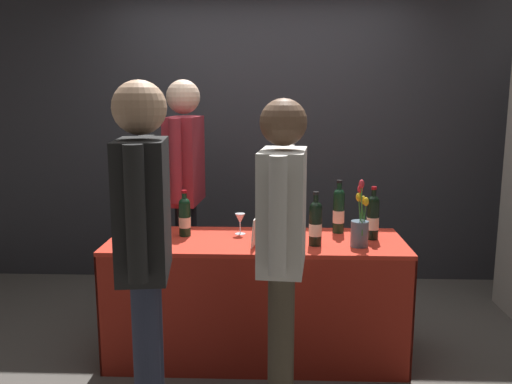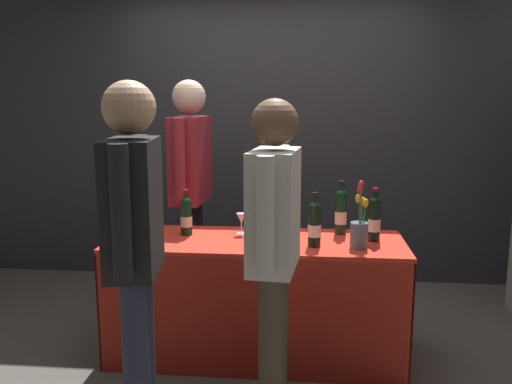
{
  "view_description": "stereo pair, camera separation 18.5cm",
  "coord_description": "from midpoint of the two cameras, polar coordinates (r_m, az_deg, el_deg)",
  "views": [
    {
      "loc": [
        0.12,
        -3.16,
        1.63
      ],
      "look_at": [
        0.0,
        0.0,
        1.06
      ],
      "focal_mm": 37.02,
      "sensor_mm": 36.0,
      "label": 1
    },
    {
      "loc": [
        0.3,
        -3.15,
        1.63
      ],
      "look_at": [
        0.0,
        0.0,
        1.06
      ],
      "focal_mm": 37.02,
      "sensor_mm": 36.0,
      "label": 2
    }
  ],
  "objects": [
    {
      "name": "flower_vase",
      "position": [
        3.15,
        12.77,
        -3.97
      ],
      "size": [
        0.1,
        0.11,
        0.4
      ],
      "color": "slate",
      "rests_on": "tasting_table"
    },
    {
      "name": "display_bottle_6",
      "position": [
        3.35,
        4.17,
        -2.33
      ],
      "size": [
        0.07,
        0.07,
        0.33
      ],
      "color": "black",
      "rests_on": "tasting_table"
    },
    {
      "name": "display_bottle_4",
      "position": [
        3.13,
        8.03,
        -3.39
      ],
      "size": [
        0.08,
        0.08,
        0.32
      ],
      "color": "black",
      "rests_on": "tasting_table"
    },
    {
      "name": "ground_plane",
      "position": [
        3.56,
        1.56,
        -17.08
      ],
      "size": [
        12.0,
        12.0,
        0.0
      ],
      "primitive_type": "plane",
      "color": "#514C47"
    },
    {
      "name": "featured_wine_bottle",
      "position": [
        3.25,
        3.73,
        -2.62
      ],
      "size": [
        0.08,
        0.08,
        0.36
      ],
      "color": "black",
      "rests_on": "tasting_table"
    },
    {
      "name": "wine_glass_near_vendor",
      "position": [
        3.39,
        -0.03,
        -2.96
      ],
      "size": [
        0.07,
        0.07,
        0.14
      ],
      "color": "silver",
      "rests_on": "tasting_table"
    },
    {
      "name": "display_bottle_5",
      "position": [
        3.44,
        10.69,
        -2.03
      ],
      "size": [
        0.07,
        0.07,
        0.35
      ],
      "color": "black",
      "rests_on": "tasting_table"
    },
    {
      "name": "taster_foreground_right",
      "position": [
        2.56,
        4.04,
        -4.72
      ],
      "size": [
        0.25,
        0.57,
        1.63
      ],
      "rotation": [
        0.0,
        0.0,
        1.48
      ],
      "color": "#4C4233",
      "rests_on": "ground_plane"
    },
    {
      "name": "vendor_presenter",
      "position": [
        3.86,
        -5.72,
        1.75
      ],
      "size": [
        0.24,
        0.61,
        1.75
      ],
      "rotation": [
        0.0,
        0.0,
        -1.62
      ],
      "color": "black",
      "rests_on": "ground_plane"
    },
    {
      "name": "taster_foreground_left",
      "position": [
        2.41,
        -10.9,
        -4.56
      ],
      "size": [
        0.26,
        0.56,
        1.71
      ],
      "rotation": [
        0.0,
        0.0,
        1.7
      ],
      "color": "#2D3347",
      "rests_on": "ground_plane"
    },
    {
      "name": "tasting_table",
      "position": [
        3.35,
        1.6,
        -9.15
      ],
      "size": [
        1.82,
        0.63,
        0.76
      ],
      "color": "red",
      "rests_on": "ground_plane"
    },
    {
      "name": "display_bottle_1",
      "position": [
        3.28,
        -10.64,
        -2.84
      ],
      "size": [
        0.08,
        0.08,
        0.33
      ],
      "color": "black",
      "rests_on": "tasting_table"
    },
    {
      "name": "display_bottle_2",
      "position": [
        3.38,
        -6.0,
        -2.51
      ],
      "size": [
        0.08,
        0.08,
        0.29
      ],
      "color": "black",
      "rests_on": "tasting_table"
    },
    {
      "name": "display_bottle_0",
      "position": [
        3.53,
        -11.05,
        -1.8
      ],
      "size": [
        0.08,
        0.08,
        0.34
      ],
      "color": "#38230F",
      "rests_on": "tasting_table"
    },
    {
      "name": "back_partition",
      "position": [
        4.71,
        2.95,
        6.36
      ],
      "size": [
        6.65,
        0.12,
        2.63
      ],
      "primitive_type": "cube",
      "color": "#2D2D33",
      "rests_on": "ground_plane"
    },
    {
      "name": "brochure_stand",
      "position": [
        3.13,
        1.53,
        -4.29
      ],
      "size": [
        0.05,
        0.16,
        0.17
      ],
      "primitive_type": "cube",
      "rotation": [
        -0.09,
        0.0,
        4.56
      ],
      "color": "silver",
      "rests_on": "tasting_table"
    },
    {
      "name": "display_bottle_3",
      "position": [
        3.32,
        14.24,
        -2.77
      ],
      "size": [
        0.08,
        0.08,
        0.33
      ],
      "color": "black",
      "rests_on": "tasting_table"
    }
  ]
}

